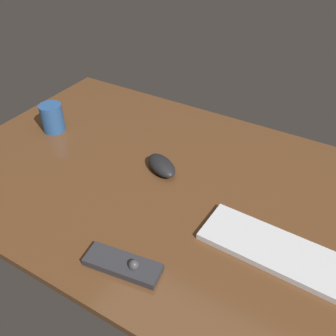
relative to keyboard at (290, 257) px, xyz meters
The scene contains 5 objects.
desk 34.37cm from the keyboard, 163.95° to the left, with size 140.00×84.00×2.00cm, color brown.
keyboard is the anchor object (origin of this frame).
computer_mouse 43.61cm from the keyboard, 163.13° to the left, with size 11.82×6.08×3.75cm, color black.
media_remote 37.31cm from the keyboard, 145.59° to the right, with size 17.95×8.44×3.38cm.
coffee_mug 85.81cm from the keyboard, behind, with size 7.40×7.40×9.40cm, color #28518C.
Camera 1 is at (37.10, -70.13, 70.25)cm, focal length 40.18 mm.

